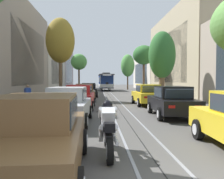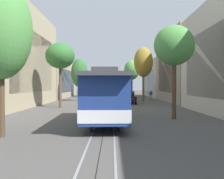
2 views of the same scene
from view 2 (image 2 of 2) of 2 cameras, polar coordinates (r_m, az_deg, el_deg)
ground_plane at (r=32.28m, az=-0.76°, el=-3.22°), size 160.00×160.00×0.00m
trolley_track_rails at (r=28.08m, az=-0.87°, el=-3.84°), size 1.14×70.10×0.01m
building_facade_left at (r=28.69m, az=20.84°, el=5.04°), size 5.59×61.80×9.51m
building_facade_right at (r=30.22m, az=-21.31°, el=5.00°), size 5.54×61.80×10.95m
parked_car_brown_near_left at (r=55.09m, az=2.21°, el=-0.63°), size 2.10×4.41×1.58m
parked_car_silver_second_left at (r=49.38m, az=2.61°, el=-0.82°), size 2.09×4.40×1.58m
parked_car_red_mid_left at (r=44.04m, az=2.79°, el=-1.04°), size 2.07×4.39×1.58m
parked_car_brown_fourth_left at (r=38.50m, az=3.19°, el=-1.34°), size 2.11×4.41×1.58m
parked_car_black_fifth_left at (r=32.72m, az=3.52°, el=-1.76°), size 2.12×4.41×1.58m
parked_car_yellow_near_right at (r=53.94m, az=-3.28°, el=-0.67°), size 2.14×4.42×1.58m
parked_car_black_second_right at (r=47.84m, az=-3.47°, el=-0.88°), size 2.13×4.42×1.58m
parked_car_yellow_mid_right at (r=42.08m, az=-3.86°, el=-1.14°), size 2.03×4.37×1.58m
street_tree_kerb_left_near at (r=54.22m, az=4.43°, el=4.31°), size 3.20×3.39×7.65m
street_tree_kerb_left_second at (r=37.10m, az=7.07°, el=6.07°), size 2.75×2.55×7.87m
street_tree_kerb_left_mid at (r=18.41m, az=13.83°, el=9.46°), size 2.84×2.31×6.56m
street_tree_kerb_right_near at (r=52.27m, az=-5.46°, el=2.57°), size 3.97×3.85×5.15m
street_tree_kerb_right_second at (r=38.59m, az=-7.37°, el=3.61°), size 2.47×2.30×6.38m
street_tree_kerb_right_mid at (r=27.44m, az=-11.59°, el=7.35°), size 3.06×3.32×6.80m
street_tree_kerb_right_fourth at (r=12.89m, az=-23.71°, el=12.18°), size 2.78×2.97×7.21m
cable_car_trolley at (r=15.16m, az=-1.62°, el=-1.71°), size 2.78×9.17×3.28m
motorcycle_with_rider at (r=53.83m, az=0.69°, el=-0.83°), size 0.56×1.99×1.37m
pedestrian_on_left_pavement at (r=41.77m, az=8.72°, el=-1.07°), size 0.55×0.41×1.55m
fire_hydrant at (r=45.64m, az=4.43°, el=-1.45°), size 0.40×0.22×0.84m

